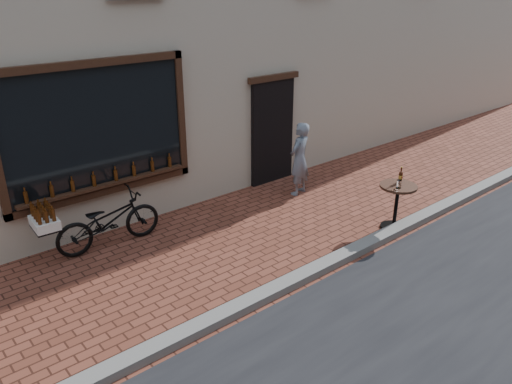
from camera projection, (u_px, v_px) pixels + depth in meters
ground at (329, 276)px, 7.46m from camera, size 90.00×90.00×0.00m
kerb at (320, 267)px, 7.58m from camera, size 90.00×0.25×0.12m
cargo_bicycle at (106, 221)px, 8.13m from camera, size 2.04×0.70×0.98m
bistro_table at (397, 198)px, 8.70m from camera, size 0.64×0.64×1.10m
pedestrian at (299, 159)px, 10.07m from camera, size 0.63×0.50×1.50m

